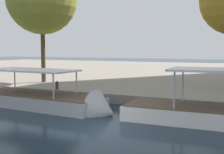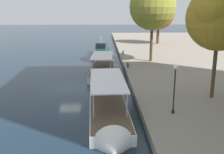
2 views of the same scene
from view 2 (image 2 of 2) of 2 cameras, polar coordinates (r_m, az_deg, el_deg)
name	(u,v)px [view 2 (image 2 of 2)]	position (r m, az deg, el deg)	size (l,w,h in m)	color
ground_plane	(70,89)	(33.03, -8.83, -2.40)	(220.00, 220.00, 0.00)	#142333
motor_yacht_0	(101,51)	(54.81, -2.33, 5.39)	(9.53, 3.25, 4.59)	#14513D
tour_boat_1	(102,73)	(38.74, -2.10, 0.79)	(12.70, 3.88, 4.02)	#9EA3A8
tour_boat_2	(108,112)	(24.75, -0.77, -7.39)	(15.12, 3.80, 4.45)	silver
mooring_bollard_0	(128,65)	(40.19, 3.34, 2.52)	(0.29, 0.29, 0.72)	#2D2D33
mooring_bollard_1	(123,52)	(51.44, 2.33, 5.20)	(0.27, 0.27, 0.68)	#2D2D33
lamp_post	(175,82)	(23.14, 12.94, -1.04)	(0.43, 0.43, 4.24)	black
tree_0	(158,14)	(66.14, 9.63, 12.91)	(7.17, 7.17, 10.47)	#4C3823
tree_1	(153,7)	(44.87, 8.57, 14.32)	(7.53, 7.31, 12.29)	#4C3823
tree_2	(218,17)	(27.46, 21.20, 11.67)	(6.10, 6.10, 10.78)	#4C3823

